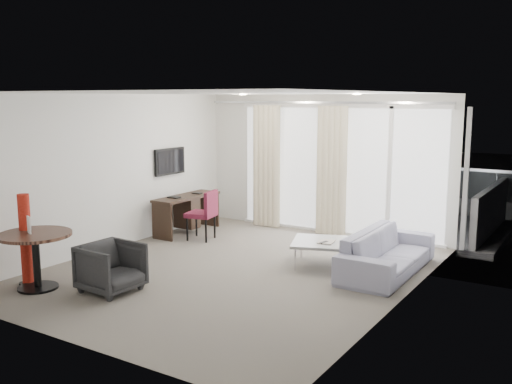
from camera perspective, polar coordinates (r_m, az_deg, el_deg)
The scene contains 28 objects.
floor at distance 8.54m, azimuth -2.16°, elevation -7.86°, with size 5.00×6.00×0.00m, color #655E55.
ceiling at distance 8.16m, azimuth -2.28°, elevation 9.86°, with size 5.00×6.00×0.00m, color white.
wall_left at distance 9.86m, azimuth -14.31°, elevation 1.93°, with size 0.00×6.00×2.60m, color silver.
wall_right at distance 7.16m, azimuth 14.55°, elevation -0.82°, with size 0.00×6.00×2.60m, color silver.
wall_front at distance 6.05m, azimuth -18.47°, elevation -2.84°, with size 5.00×0.00×2.60m, color silver.
window_panel at distance 10.71m, azimuth 8.18°, elevation 2.15°, with size 4.00×0.02×2.38m, color white, non-canonical shape.
window_frame at distance 10.70m, azimuth 8.15°, elevation 2.14°, with size 4.10×0.06×2.44m, color white, non-canonical shape.
curtain_left at distance 11.23m, azimuth 1.06°, elevation 2.58°, with size 0.60×0.20×2.38m, color beige, non-canonical shape.
curtain_right at distance 10.58m, azimuth 7.57°, elevation 2.08°, with size 0.60×0.20×2.38m, color beige, non-canonical shape.
curtain_track at distance 10.60m, azimuth 6.47°, elevation 8.89°, with size 4.80×0.04×0.04m, color #B2B2B7, non-canonical shape.
downlight_a at distance 9.99m, azimuth -1.34°, elevation 9.72°, with size 0.12×0.12×0.02m, color #FFE0B2.
downlight_b at distance 9.00m, azimuth 10.05°, elevation 9.62°, with size 0.12×0.12×0.02m, color #FFE0B2.
desk at distance 10.90m, azimuth -6.92°, elevation -2.21°, with size 0.47×1.51×0.71m, color black, non-canonical shape.
tv at distance 10.87m, azimuth -8.62°, elevation 3.04°, with size 0.05×0.80×0.50m, color black, non-canonical shape.
desk_chair at distance 10.31m, azimuth -5.53°, elevation -2.29°, with size 0.49×0.46×0.90m, color maroon, non-canonical shape.
round_table at distance 8.20m, azimuth -21.10°, elevation -6.46°, with size 0.95×0.95×0.76m, color #371F16, non-canonical shape.
menu_card at distance 8.13m, azimuth -21.68°, elevation -4.16°, with size 0.12×0.02×0.23m, color white, non-canonical shape.
red_lamp at distance 8.40m, azimuth -22.03°, elevation -4.42°, with size 0.25×0.25×1.25m, color maroon.
tub_armchair at distance 7.79m, azimuth -14.28°, elevation -7.34°, with size 0.70×0.72×0.65m, color black.
coffee_table at distance 8.80m, azimuth 6.54°, elevation -6.09°, with size 0.85×0.85×0.38m, color gray, non-canonical shape.
remote at distance 8.63m, azimuth 6.80°, elevation -5.25°, with size 0.05×0.16×0.02m, color black, non-canonical shape.
magazine at distance 8.68m, azimuth 7.05°, elevation -5.17°, with size 0.22×0.29×0.02m, color gray, non-canonical shape.
sofa at distance 8.59m, azimuth 13.00°, elevation -5.87°, with size 2.11×0.82×0.62m, color gray.
terrace_slab at distance 12.30m, azimuth 10.93°, elevation -2.94°, with size 5.60×3.00×0.12m, color #4D4D50.
rattan_chair_a at distance 11.88m, azimuth 13.58°, elevation -1.22°, with size 0.55×0.55×0.80m, color #52381F, non-canonical shape.
rattan_chair_b at distance 11.42m, azimuth 16.73°, elevation -1.74°, with size 0.55×0.55×0.81m, color #52381F, non-canonical shape.
rattan_table at distance 11.48m, azimuth 13.65°, elevation -2.37°, with size 0.49×0.49×0.49m, color #52381F, non-canonical shape.
balustrade at distance 13.54m, azimuth 13.23°, elevation 0.51°, with size 5.50×0.06×1.05m, color #B2B2B7, non-canonical shape.
Camera 1 is at (4.61, -6.73, 2.53)m, focal length 40.00 mm.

